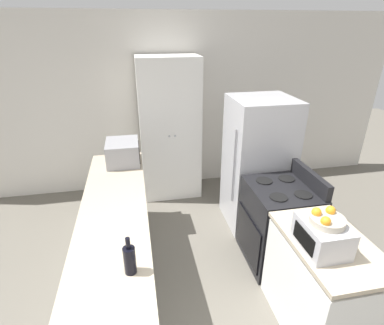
{
  "coord_description": "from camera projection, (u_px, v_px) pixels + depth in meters",
  "views": [
    {
      "loc": [
        -0.56,
        -1.02,
        2.41
      ],
      "look_at": [
        0.0,
        1.87,
        1.05
      ],
      "focal_mm": 28.0,
      "sensor_mm": 36.0,
      "label": 1
    }
  ],
  "objects": [
    {
      "name": "stove",
      "position": [
        278.0,
        224.0,
        3.22
      ],
      "size": [
        0.66,
        0.71,
        1.06
      ],
      "color": "black",
      "rests_on": "ground_plane"
    },
    {
      "name": "counter_right",
      "position": [
        320.0,
        286.0,
        2.48
      ],
      "size": [
        0.6,
        0.92,
        0.9
      ],
      "color": "silver",
      "rests_on": "ground_plane"
    },
    {
      "name": "pantry_cabinet",
      "position": [
        170.0,
        130.0,
        4.35
      ],
      "size": [
        0.85,
        0.57,
        2.05
      ],
      "color": "white",
      "rests_on": "ground_plane"
    },
    {
      "name": "wall_back",
      "position": [
        172.0,
        105.0,
        4.53
      ],
      "size": [
        7.0,
        0.06,
        2.6
      ],
      "color": "silver",
      "rests_on": "ground_plane"
    },
    {
      "name": "microwave",
      "position": [
        123.0,
        152.0,
        3.54
      ],
      "size": [
        0.38,
        0.44,
        0.27
      ],
      "color": "#939399",
      "rests_on": "counter_left"
    },
    {
      "name": "counter_left",
      "position": [
        119.0,
        248.0,
        2.91
      ],
      "size": [
        0.6,
        2.52,
        0.9
      ],
      "color": "silver",
      "rests_on": "ground_plane"
    },
    {
      "name": "fruit_bowl",
      "position": [
        326.0,
        219.0,
        2.12
      ],
      "size": [
        0.25,
        0.25,
        0.1
      ],
      "color": "#B2A893",
      "rests_on": "toaster_oven"
    },
    {
      "name": "toaster_oven",
      "position": [
        322.0,
        236.0,
        2.18
      ],
      "size": [
        0.3,
        0.37,
        0.22
      ],
      "color": "#B2B2B7",
      "rests_on": "counter_right"
    },
    {
      "name": "wine_bottle",
      "position": [
        130.0,
        259.0,
        1.96
      ],
      "size": [
        0.08,
        0.08,
        0.28
      ],
      "color": "black",
      "rests_on": "counter_left"
    },
    {
      "name": "refrigerator",
      "position": [
        257.0,
        164.0,
        3.74
      ],
      "size": [
        0.75,
        0.71,
        1.66
      ],
      "color": "#B7B7BC",
      "rests_on": "ground_plane"
    }
  ]
}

